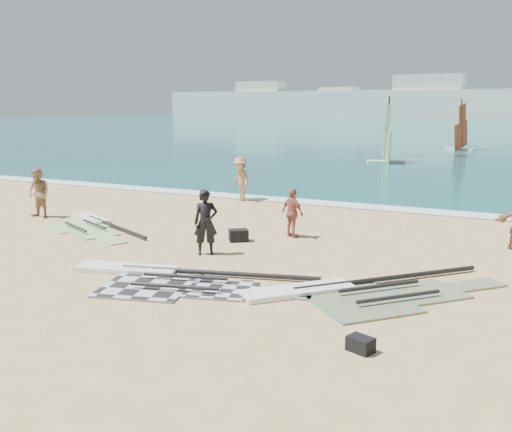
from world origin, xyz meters
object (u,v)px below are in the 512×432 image
at_px(rig_orange, 358,292).
at_px(beachgoer_left, 39,193).
at_px(rig_green, 91,225).
at_px(beachgoer_back, 293,213).
at_px(beachgoer_mid, 240,179).
at_px(gear_bag_near, 239,235).
at_px(gear_bag_far, 361,344).
at_px(rig_grey, 167,278).
at_px(person_wetsuit, 206,222).

distance_m(rig_orange, beachgoer_left, 14.02).
distance_m(rig_green, rig_orange, 11.14).
relative_size(rig_orange, beachgoer_back, 3.40).
bearing_deg(rig_green, beachgoer_mid, 98.00).
bearing_deg(gear_bag_near, beachgoer_left, 179.90).
bearing_deg(beachgoer_back, beachgoer_left, 32.81).
height_order(rig_green, beachgoer_mid, beachgoer_mid).
relative_size(rig_green, gear_bag_far, 11.46).
xyz_separation_m(rig_grey, gear_bag_near, (-0.33, 4.43, 0.14)).
bearing_deg(rig_orange, gear_bag_far, -119.87).
bearing_deg(person_wetsuit, beachgoer_back, 31.34).
xyz_separation_m(gear_bag_near, beachgoer_mid, (-3.58, 6.93, 0.80)).
height_order(gear_bag_far, beachgoer_back, beachgoer_back).
xyz_separation_m(gear_bag_far, person_wetsuit, (-5.91, 4.51, 0.82)).
relative_size(rig_grey, rig_green, 1.27).
relative_size(gear_bag_near, beachgoer_back, 0.37).
bearing_deg(person_wetsuit, rig_orange, -50.95).
xyz_separation_m(gear_bag_far, beachgoer_left, (-14.49, 6.38, 0.82)).
xyz_separation_m(beachgoer_left, beachgoer_back, (10.00, 1.26, -0.14)).
bearing_deg(gear_bag_far, beachgoer_left, 156.25).
distance_m(gear_bag_near, beachgoer_left, 8.71).
height_order(beachgoer_left, beachgoer_mid, beachgoer_mid).
bearing_deg(beachgoer_back, beachgoer_mid, -23.41).
bearing_deg(rig_green, beachgoer_back, 37.82).
xyz_separation_m(rig_grey, beachgoer_left, (-9.00, 4.44, 0.90)).
distance_m(person_wetsuit, beachgoer_mid, 9.45).
xyz_separation_m(rig_grey, gear_bag_far, (5.49, -1.93, 0.08)).
height_order(rig_grey, rig_green, rig_grey).
relative_size(rig_green, rig_orange, 0.93).
height_order(rig_grey, beachgoer_left, beachgoer_left).
distance_m(rig_grey, person_wetsuit, 2.76).
height_order(person_wetsuit, beachgoer_left, beachgoer_left).
distance_m(gear_bag_far, beachgoer_left, 15.85).
bearing_deg(rig_orange, beachgoer_mid, 82.79).
bearing_deg(beachgoer_left, beachgoer_mid, 52.92).
height_order(gear_bag_far, person_wetsuit, person_wetsuit).
distance_m(rig_grey, rig_orange, 4.70).
bearing_deg(rig_grey, gear_bag_far, -34.10).
distance_m(gear_bag_far, person_wetsuit, 7.48).
height_order(rig_green, gear_bag_near, gear_bag_near).
bearing_deg(rig_green, gear_bag_near, 28.41).
distance_m(rig_grey, gear_bag_far, 5.82).
relative_size(gear_bag_far, beachgoer_mid, 0.23).
relative_size(rig_green, beachgoer_left, 2.71).
bearing_deg(rig_orange, beachgoer_left, 119.34).
distance_m(rig_orange, beachgoer_mid, 13.36).
bearing_deg(beachgoer_left, beachgoer_back, 6.48).
bearing_deg(rig_grey, beachgoer_left, 139.03).
bearing_deg(beachgoer_mid, beachgoer_left, -92.89).
height_order(gear_bag_near, beachgoer_mid, beachgoer_mid).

